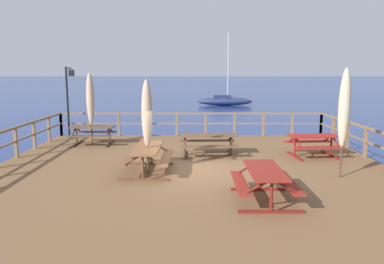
% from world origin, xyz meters
% --- Properties ---
extents(ground_plane, '(600.00, 600.00, 0.00)m').
position_xyz_m(ground_plane, '(0.00, 0.00, 0.00)').
color(ground_plane, navy).
extents(wooden_deck, '(12.51, 12.31, 0.65)m').
position_xyz_m(wooden_deck, '(0.00, 0.00, 0.33)').
color(wooden_deck, brown).
rests_on(wooden_deck, ground).
extents(railing_waterside_far, '(12.31, 0.10, 1.09)m').
position_xyz_m(railing_waterside_far, '(-0.00, 6.00, 1.38)').
color(railing_waterside_far, brown).
rests_on(railing_waterside_far, wooden_deck).
extents(picnic_table_mid_right, '(1.40, 1.89, 0.78)m').
position_xyz_m(picnic_table_mid_right, '(1.72, -2.91, 1.21)').
color(picnic_table_mid_right, maroon).
rests_on(picnic_table_mid_right, wooden_deck).
extents(picnic_table_mid_left, '(1.44, 2.20, 0.78)m').
position_xyz_m(picnic_table_mid_left, '(-1.29, -0.41, 1.22)').
color(picnic_table_mid_left, brown).
rests_on(picnic_table_mid_left, wooden_deck).
extents(picnic_table_back_left, '(1.73, 1.41, 0.78)m').
position_xyz_m(picnic_table_back_left, '(-4.05, 3.87, 1.20)').
color(picnic_table_back_left, brown).
rests_on(picnic_table_back_left, wooden_deck).
extents(picnic_table_front_left, '(2.05, 1.46, 0.78)m').
position_xyz_m(picnic_table_front_left, '(0.61, 1.84, 1.21)').
color(picnic_table_front_left, brown).
rests_on(picnic_table_front_left, wooden_deck).
extents(picnic_table_back_right, '(1.81, 1.55, 0.78)m').
position_xyz_m(picnic_table_back_right, '(4.33, 1.66, 1.20)').
color(picnic_table_back_right, maroon).
rests_on(picnic_table_back_right, wooden_deck).
extents(patio_umbrella_tall_back_left, '(0.32, 0.32, 3.08)m').
position_xyz_m(patio_umbrella_tall_back_left, '(4.26, -0.96, 2.61)').
color(patio_umbrella_tall_back_left, '#4C3828').
rests_on(patio_umbrella_tall_back_left, wooden_deck).
extents(patio_umbrella_tall_back_right, '(0.32, 0.32, 2.76)m').
position_xyz_m(patio_umbrella_tall_back_right, '(-1.27, -0.46, 2.40)').
color(patio_umbrella_tall_back_right, '#4C3828').
rests_on(patio_umbrella_tall_back_right, wooden_deck).
extents(patio_umbrella_tall_front, '(0.32, 0.32, 2.94)m').
position_xyz_m(patio_umbrella_tall_front, '(-4.11, 3.94, 2.52)').
color(patio_umbrella_tall_front, '#4C3828').
rests_on(patio_umbrella_tall_front, wooden_deck).
extents(lamp_post_hooked, '(0.51, 0.55, 3.20)m').
position_xyz_m(lamp_post_hooked, '(-5.42, 5.31, 2.76)').
color(lamp_post_hooked, black).
rests_on(lamp_post_hooked, wooden_deck).
extents(sailboat_distant, '(6.01, 1.73, 7.72)m').
position_xyz_m(sailboat_distant, '(3.60, 29.01, 0.51)').
color(sailboat_distant, navy).
rests_on(sailboat_distant, ground).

